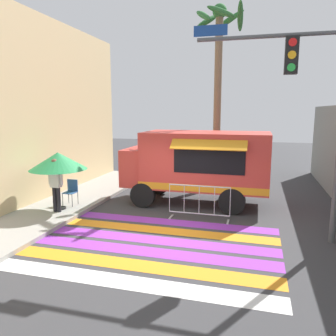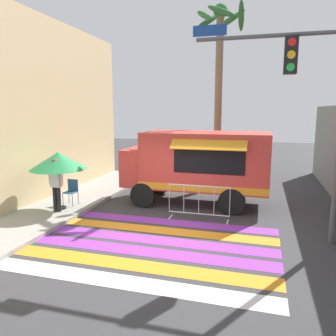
% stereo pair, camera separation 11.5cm
% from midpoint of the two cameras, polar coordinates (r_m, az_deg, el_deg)
% --- Properties ---
extents(ground_plane, '(60.00, 60.00, 0.00)m').
position_cam_midpoint_polar(ground_plane, '(9.80, -0.10, -10.80)').
color(ground_plane, '#38383A').
extents(sidewalk_left, '(4.40, 16.00, 0.12)m').
position_cam_midpoint_polar(sidewalk_left, '(12.28, -24.86, -7.13)').
color(sidewalk_left, '#99968E').
rests_on(sidewalk_left, ground_plane).
extents(building_left_facade, '(0.25, 16.00, 7.00)m').
position_cam_midpoint_polar(building_left_facade, '(11.92, -26.72, 9.03)').
color(building_left_facade, '#DBBC84').
rests_on(building_left_facade, ground_plane).
extents(crosswalk_painted, '(6.40, 4.36, 0.01)m').
position_cam_midpoint_polar(crosswalk_painted, '(8.76, -2.29, -13.37)').
color(crosswalk_painted, white).
rests_on(crosswalk_painted, ground_plane).
extents(food_truck, '(5.32, 2.66, 2.71)m').
position_cam_midpoint_polar(food_truck, '(12.23, 5.01, 1.08)').
color(food_truck, '#D13D33').
rests_on(food_truck, ground_plane).
extents(traffic_signal_pole, '(3.90, 0.29, 5.86)m').
position_cam_midpoint_polar(traffic_signal_pole, '(9.23, 24.10, 11.94)').
color(traffic_signal_pole, '#515456').
rests_on(traffic_signal_pole, ground_plane).
extents(patio_umbrella, '(1.91, 1.91, 1.97)m').
position_cam_midpoint_polar(patio_umbrella, '(11.66, -18.30, 1.17)').
color(patio_umbrella, black).
rests_on(patio_umbrella, sidewalk_left).
extents(folding_chair, '(0.41, 0.41, 0.91)m').
position_cam_midpoint_polar(folding_chair, '(12.33, -16.19, -3.60)').
color(folding_chair, '#4C4C51').
rests_on(folding_chair, sidewalk_left).
extents(vendor_person, '(0.53, 0.24, 1.80)m').
position_cam_midpoint_polar(vendor_person, '(11.49, -18.68, -2.22)').
color(vendor_person, black).
rests_on(vendor_person, sidewalk_left).
extents(barricade_front, '(1.98, 0.44, 1.14)m').
position_cam_midpoint_polar(barricade_front, '(10.56, 5.68, -6.09)').
color(barricade_front, '#B7BABF').
rests_on(barricade_front, ground_plane).
extents(palm_tree, '(2.18, 2.22, 7.89)m').
position_cam_midpoint_polar(palm_tree, '(14.91, 9.19, 17.24)').
color(palm_tree, '#7A664C').
rests_on(palm_tree, ground_plane).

